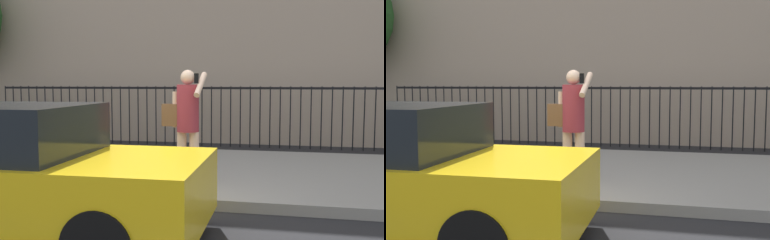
{
  "view_description": "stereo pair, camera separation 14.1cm",
  "coord_description": "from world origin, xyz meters",
  "views": [
    {
      "loc": [
        2.05,
        -5.58,
        1.68
      ],
      "look_at": [
        0.59,
        1.25,
        1.09
      ],
      "focal_mm": 41.14,
      "sensor_mm": 36.0,
      "label": 1
    },
    {
      "loc": [
        2.19,
        -5.54,
        1.68
      ],
      "look_at": [
        0.59,
        1.25,
        1.09
      ],
      "focal_mm": 41.14,
      "sensor_mm": 36.0,
      "label": 2
    }
  ],
  "objects": [
    {
      "name": "street_bench",
      "position": [
        -3.62,
        3.36,
        0.65
      ],
      "size": [
        1.6,
        0.45,
        0.95
      ],
      "color": "brown",
      "rests_on": "sidewalk"
    },
    {
      "name": "pedestrian_on_phone",
      "position": [
        0.57,
        0.96,
        1.16
      ],
      "size": [
        0.67,
        0.51,
        1.73
      ],
      "color": "beige",
      "rests_on": "sidewalk"
    },
    {
      "name": "sidewalk",
      "position": [
        0.0,
        2.2,
        0.07
      ],
      "size": [
        28.0,
        4.4,
        0.15
      ],
      "primitive_type": "cube",
      "color": "gray",
      "rests_on": "ground"
    },
    {
      "name": "taxi_yellow",
      "position": [
        -0.87,
        -1.42,
        0.7
      ],
      "size": [
        4.22,
        1.89,
        1.45
      ],
      "color": "yellow",
      "rests_on": "ground"
    },
    {
      "name": "iron_fence",
      "position": [
        0.0,
        5.9,
        1.02
      ],
      "size": [
        12.03,
        0.04,
        1.6
      ],
      "color": "black",
      "rests_on": "ground"
    },
    {
      "name": "ground_plane",
      "position": [
        0.0,
        0.0,
        0.0
      ],
      "size": [
        60.0,
        60.0,
        0.0
      ],
      "primitive_type": "plane",
      "color": "black"
    }
  ]
}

